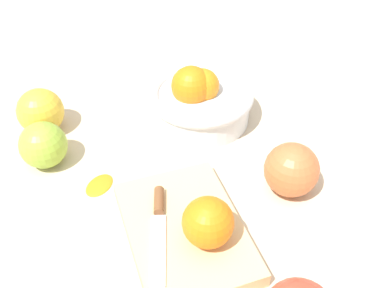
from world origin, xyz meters
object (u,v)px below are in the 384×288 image
Objects in this scene: knife at (159,220)px; apple_front_left_2 at (40,111)px; orange_on_board at (208,222)px; apple_back_right at (291,170)px; bowl at (200,99)px; cutting_board at (185,231)px; apple_front_left at (43,145)px.

apple_front_left_2 reaches higher than knife.
orange_on_board is 0.82× the size of apple_back_right.
bowl is 1.22× the size of knife.
orange_on_board is (0.03, 0.02, 0.05)m from cutting_board.
orange_on_board is 0.31m from apple_front_left.
cutting_board is 2.84× the size of apple_front_left.
bowl is 0.28m from apple_front_left.
cutting_board is 2.68× the size of apple_front_left_2.
apple_front_left_2 is at bearing -127.01° from apple_back_right.
cutting_board is (0.25, -0.10, -0.03)m from bowl.
cutting_board is 2.62× the size of apple_back_right.
bowl is at bearing 98.08° from apple_front_left.
bowl is 0.27m from knife.
bowl is at bearing 157.53° from cutting_board.
knife is at bearing -30.07° from bowl.
knife is at bearing -116.51° from cutting_board.
knife is 1.87× the size of apple_back_right.
cutting_board is at bearing 38.92° from apple_front_left.
knife is 2.03× the size of apple_front_left.
apple_front_left is at bearing -144.65° from knife.
orange_on_board reaches higher than knife.
apple_back_right is (-0.04, 0.18, 0.03)m from cutting_board.
knife is at bearing 25.76° from apple_front_left_2.
apple_front_left_2 is (-0.33, -0.19, -0.02)m from orange_on_board.
orange_on_board is at bearing 38.72° from apple_front_left.
apple_front_left is 0.94× the size of apple_front_left_2.
knife is (-0.02, -0.03, 0.02)m from cutting_board.
apple_front_left is (0.04, -0.27, -0.00)m from bowl.
orange_on_board reaches higher than apple_front_left.
bowl is 2.34× the size of apple_front_left_2.
knife is (-0.05, -0.05, -0.03)m from orange_on_board.
apple_front_left is (-0.19, -0.14, 0.01)m from knife.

